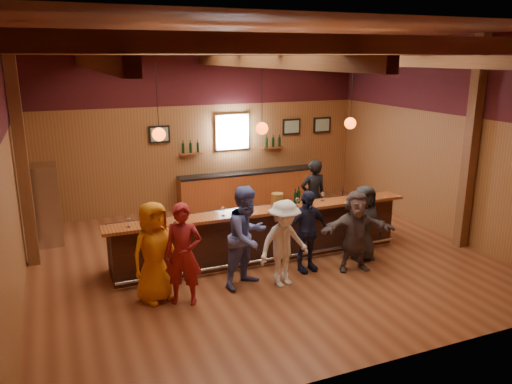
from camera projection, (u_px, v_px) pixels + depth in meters
room at (261, 101)px, 9.55m from camera, size 9.04×9.00×4.52m
bar_counter at (259, 232)px, 10.34m from camera, size 6.30×1.07×1.11m
back_bar_cabinet at (249, 188)px, 13.97m from camera, size 4.00×0.52×0.95m
window at (232, 132)px, 13.61m from camera, size 0.95×0.09×0.95m
framed_pictures at (262, 128)px, 13.91m from camera, size 5.35×0.05×0.45m
wine_shelves at (233, 148)px, 13.67m from camera, size 3.00×0.18×0.30m
pendant_lights at (262, 128)px, 9.63m from camera, size 4.24×0.24×1.37m
stainless_fridge at (43, 205)px, 10.91m from camera, size 0.70×0.70×1.80m
customer_orange at (154, 252)px, 8.37m from camera, size 1.00×0.83×1.75m
customer_redvest at (183, 254)px, 8.26m from camera, size 0.76×0.65×1.75m
customer_denim at (247, 237)px, 8.91m from camera, size 1.13×1.03×1.87m
customer_white at (284, 243)px, 8.94m from camera, size 1.14×0.79×1.61m
customer_navy at (306, 231)px, 9.55m from camera, size 0.98×0.49×1.62m
customer_brown at (356, 231)px, 9.59m from camera, size 1.55×0.79×1.60m
customer_dark at (364, 223)px, 10.12m from camera, size 0.76×0.50×1.56m
bartender at (313, 197)px, 11.62m from camera, size 0.65×0.43×1.77m
ice_bucket at (277, 200)px, 10.08m from camera, size 0.24×0.24×0.26m
bottle_a at (295, 198)px, 10.26m from camera, size 0.07×0.07×0.31m
bottle_b at (299, 197)px, 10.30m from camera, size 0.08×0.08×0.35m
glass_a at (128, 221)px, 8.84m from camera, size 0.08×0.08×0.17m
glass_b at (175, 216)px, 9.09m from camera, size 0.08×0.08×0.18m
glass_c at (186, 212)px, 9.31m from camera, size 0.08×0.08×0.19m
glass_d at (223, 209)px, 9.47m from camera, size 0.08×0.08×0.18m
glass_e at (244, 205)px, 9.71m from camera, size 0.09×0.09×0.20m
glass_f at (297, 200)px, 10.05m from camera, size 0.08×0.08×0.19m
glass_g at (323, 194)px, 10.45m from camera, size 0.09×0.09×0.19m
glass_h at (352, 194)px, 10.56m from camera, size 0.08×0.08×0.17m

